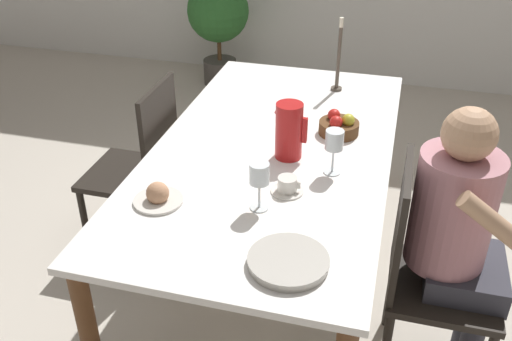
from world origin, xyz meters
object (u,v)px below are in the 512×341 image
(chair_person_side, at_px, (425,271))
(wine_glass_juice, at_px, (259,176))
(teacup_near_person, at_px, (287,186))
(chair_opposite, at_px, (141,166))
(bread_plate, at_px, (158,196))
(wine_glass_water, at_px, (334,142))
(teacup_across, at_px, (293,120))
(candlestick_tall, at_px, (338,62))
(potted_plant, at_px, (218,18))
(red_pitcher, at_px, (289,131))
(serving_tray, at_px, (288,261))
(fruit_bowl, at_px, (339,126))
(person_seated, at_px, (459,228))

(chair_person_side, xyz_separation_m, wine_glass_juice, (-0.64, -0.10, 0.39))
(teacup_near_person, bearing_deg, chair_person_side, -3.90)
(chair_opposite, relative_size, bread_plate, 4.94)
(wine_glass_water, relative_size, teacup_across, 1.49)
(teacup_near_person, distance_m, candlestick_tall, 1.07)
(wine_glass_water, xyz_separation_m, potted_plant, (-1.33, 2.50, -0.31))
(teacup_across, height_order, candlestick_tall, candlestick_tall)
(red_pitcher, distance_m, teacup_near_person, 0.30)
(chair_opposite, relative_size, serving_tray, 3.49)
(teacup_across, height_order, fruit_bowl, fruit_bowl)
(chair_opposite, height_order, teacup_near_person, chair_opposite)
(chair_opposite, distance_m, potted_plant, 2.31)
(wine_glass_water, relative_size, fruit_bowl, 1.05)
(teacup_across, bearing_deg, potted_plant, 117.04)
(bread_plate, bearing_deg, chair_opposite, 122.15)
(teacup_near_person, bearing_deg, red_pitcher, 101.60)
(teacup_near_person, xyz_separation_m, serving_tray, (0.10, -0.43, -0.01))
(candlestick_tall, bearing_deg, potted_plant, 126.79)
(fruit_bowl, bearing_deg, teacup_across, 173.84)
(red_pitcher, distance_m, fruit_bowl, 0.34)
(chair_person_side, bearing_deg, fruit_bowl, -143.02)
(potted_plant, bearing_deg, person_seated, -55.71)
(wine_glass_water, distance_m, fruit_bowl, 0.37)
(chair_opposite, xyz_separation_m, fruit_bowl, (0.97, 0.14, 0.29))
(person_seated, relative_size, candlestick_tall, 2.99)
(chair_opposite, bearing_deg, teacup_across, -77.88)
(serving_tray, relative_size, potted_plant, 0.30)
(teacup_across, bearing_deg, chair_opposite, -167.88)
(red_pitcher, height_order, fruit_bowl, red_pitcher)
(wine_glass_water, bearing_deg, chair_person_side, -28.80)
(person_seated, xyz_separation_m, red_pitcher, (-0.71, 0.28, 0.17))
(teacup_near_person, distance_m, teacup_across, 0.58)
(chair_opposite, relative_size, wine_glass_water, 4.85)
(person_seated, distance_m, teacup_near_person, 0.66)
(person_seated, relative_size, wine_glass_water, 6.07)
(teacup_near_person, relative_size, candlestick_tall, 0.33)
(person_seated, bearing_deg, teacup_near_person, -90.26)
(chair_person_side, distance_m, person_seated, 0.23)
(chair_person_side, bearing_deg, teacup_near_person, -93.90)
(bread_plate, bearing_deg, person_seated, 9.88)
(red_pitcher, xyz_separation_m, fruit_bowl, (0.18, 0.27, -0.09))
(teacup_across, bearing_deg, fruit_bowl, -6.16)
(red_pitcher, xyz_separation_m, wine_glass_juice, (-0.02, -0.41, 0.01))
(serving_tray, distance_m, candlestick_tall, 1.49)
(candlestick_tall, height_order, potted_plant, candlestick_tall)
(wine_glass_juice, xyz_separation_m, serving_tray, (0.18, -0.29, -0.13))
(person_seated, bearing_deg, serving_tray, -52.87)
(candlestick_tall, bearing_deg, serving_tray, -87.86)
(teacup_near_person, bearing_deg, candlestick_tall, 87.76)
(wine_glass_water, bearing_deg, potted_plant, 118.01)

